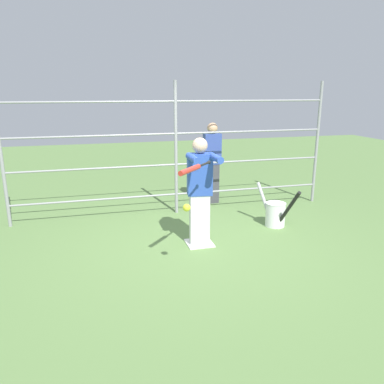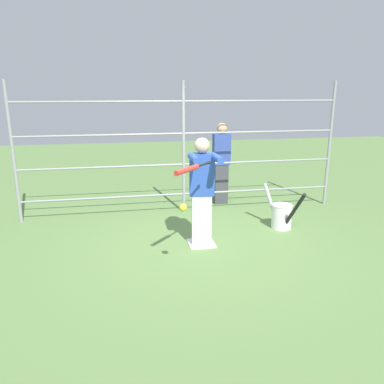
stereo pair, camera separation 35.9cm
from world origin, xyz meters
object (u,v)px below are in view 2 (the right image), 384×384
Objects in this scene: bystander_behind_fence at (221,162)px; batter at (202,189)px; baseball_bat_swinging at (190,169)px; bat_bucket at (282,215)px; softball_in_flight at (183,207)px.

batter is at bearing 67.45° from bystander_behind_fence.
bystander_behind_fence is at bearing -112.55° from batter.
baseball_bat_swinging is (0.33, 0.78, 0.48)m from batter.
bystander_behind_fence reaches higher than bat_bucket.
softball_in_flight is at bearing 66.57° from bystander_behind_fence.
batter reaches higher than bat_bucket.
baseball_bat_swinging is at bearing 67.31° from batter.
bystander_behind_fence is (-0.86, -2.07, -0.02)m from batter.
bystander_behind_fence reaches higher than softball_in_flight.
batter is at bearing 16.06° from bat_bucket.
baseball_bat_swinging is at bearing -127.39° from softball_in_flight.
softball_in_flight is at bearing 52.61° from baseball_bat_swinging.
bystander_behind_fence reaches higher than baseball_bat_swinging.
bat_bucket is 1.88m from bystander_behind_fence.
batter is at bearing -112.69° from baseball_bat_swinging.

